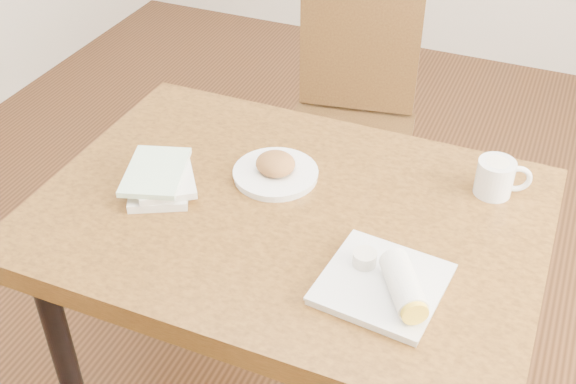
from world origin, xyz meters
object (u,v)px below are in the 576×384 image
at_px(table, 288,236).
at_px(chair_far, 352,111).
at_px(plate_scone, 276,170).
at_px(coffee_mug, 497,177).
at_px(plate_burrito, 389,284).
at_px(book_stack, 160,178).

height_order(table, chair_far, chair_far).
distance_m(chair_far, plate_scone, 0.74).
xyz_separation_m(plate_scone, coffee_mug, (0.51, 0.15, 0.03)).
height_order(plate_scone, plate_burrito, plate_burrito).
xyz_separation_m(plate_scone, book_stack, (-0.24, -0.15, 0.01)).
bearing_deg(plate_burrito, coffee_mug, 71.96).
distance_m(table, book_stack, 0.34).
height_order(plate_burrito, book_stack, plate_burrito).
distance_m(coffee_mug, plate_burrito, 0.45).
bearing_deg(coffee_mug, plate_scone, -164.04).
relative_size(table, coffee_mug, 9.00).
xyz_separation_m(table, plate_burrito, (0.29, -0.17, 0.11)).
bearing_deg(coffee_mug, table, -149.78).
distance_m(plate_burrito, book_stack, 0.63).
relative_size(plate_scone, coffee_mug, 1.62).
height_order(chair_far, plate_scone, chair_far).
bearing_deg(plate_burrito, chair_far, 112.22).
bearing_deg(table, book_stack, -172.86).
height_order(chair_far, coffee_mug, chair_far).
bearing_deg(coffee_mug, plate_burrito, -108.04).
height_order(table, coffee_mug, coffee_mug).
bearing_deg(book_stack, coffee_mug, 21.22).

